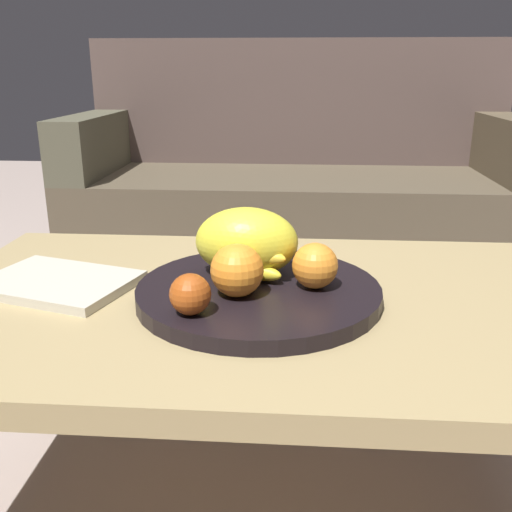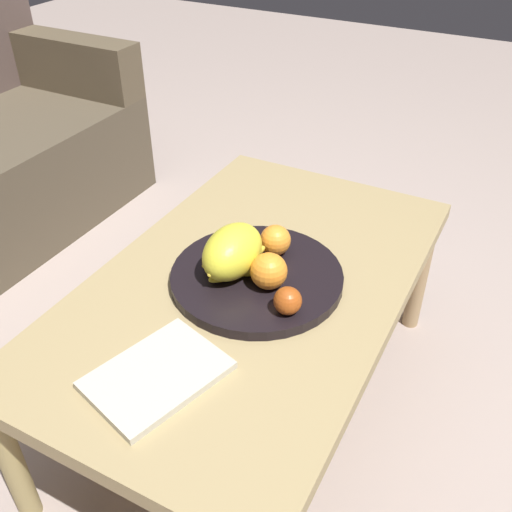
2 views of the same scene
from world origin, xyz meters
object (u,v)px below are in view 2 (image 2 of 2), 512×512
object	(u,v)px
banana_bunch	(236,264)
coffee_table	(251,294)
magazine	(157,375)
fruit_bowl	(256,278)
orange_front	(269,271)
apple_front	(288,301)
melon_large_front	(233,251)
orange_left	(275,240)

from	to	relation	value
banana_bunch	coffee_table	bearing A→B (deg)	-35.36
banana_bunch	magazine	distance (m)	0.32
fruit_bowl	orange_front	size ratio (longest dim) A/B	4.81
orange_front	apple_front	bearing A→B (deg)	-128.70
melon_large_front	apple_front	world-z (taller)	melon_large_front
fruit_bowl	coffee_table	bearing A→B (deg)	75.46
coffee_table	banana_bunch	xyz separation A→B (m)	(-0.03, 0.02, 0.10)
magazine	melon_large_front	bearing A→B (deg)	20.16
orange_left	magazine	size ratio (longest dim) A/B	0.29
orange_left	magazine	distance (m)	0.45
coffee_table	melon_large_front	size ratio (longest dim) A/B	6.47
orange_left	banana_bunch	distance (m)	0.13
orange_front	orange_left	size ratio (longest dim) A/B	1.12
orange_front	banana_bunch	size ratio (longest dim) A/B	0.50
magazine	fruit_bowl	bearing A→B (deg)	11.84
banana_bunch	magazine	world-z (taller)	banana_bunch
banana_bunch	melon_large_front	bearing A→B (deg)	57.70
apple_front	orange_front	bearing A→B (deg)	51.30
orange_left	apple_front	world-z (taller)	orange_left
coffee_table	apple_front	world-z (taller)	apple_front
fruit_bowl	melon_large_front	bearing A→B (deg)	111.45
coffee_table	orange_left	size ratio (longest dim) A/B	15.21
banana_bunch	magazine	size ratio (longest dim) A/B	0.66
orange_front	melon_large_front	bearing A→B (deg)	86.01
orange_left	banana_bunch	world-z (taller)	orange_left
orange_front	orange_left	bearing A→B (deg)	19.66
coffee_table	orange_front	world-z (taller)	orange_front
orange_left	apple_front	distance (m)	0.21
melon_large_front	apple_front	distance (m)	0.18
melon_large_front	banana_bunch	size ratio (longest dim) A/B	1.05
melon_large_front	magazine	bearing A→B (deg)	-176.58
coffee_table	orange_front	distance (m)	0.13
fruit_bowl	apple_front	size ratio (longest dim) A/B	6.60
melon_large_front	coffee_table	bearing A→B (deg)	-54.32
fruit_bowl	banana_bunch	world-z (taller)	banana_bunch
fruit_bowl	apple_front	world-z (taller)	apple_front
fruit_bowl	orange_front	distance (m)	0.07
melon_large_front	orange_left	size ratio (longest dim) A/B	2.35
orange_front	banana_bunch	xyz separation A→B (m)	(-0.00, 0.08, -0.01)
fruit_bowl	orange_front	world-z (taller)	orange_front
apple_front	banana_bunch	bearing A→B (deg)	69.49
apple_front	fruit_bowl	bearing A→B (deg)	54.43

